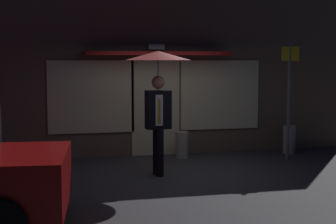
% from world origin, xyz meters
% --- Properties ---
extents(ground_plane, '(18.00, 18.00, 0.00)m').
position_xyz_m(ground_plane, '(0.00, 0.00, 0.00)').
color(ground_plane, '#38353A').
extents(building_facade, '(9.57, 1.00, 3.79)m').
position_xyz_m(building_facade, '(0.00, 2.34, 1.88)').
color(building_facade, brown).
rests_on(building_facade, ground).
extents(person_with_umbrella, '(1.22, 1.22, 2.32)m').
position_xyz_m(person_with_umbrella, '(-0.38, 0.13, 1.82)').
color(person_with_umbrella, black).
rests_on(person_with_umbrella, ground).
extents(street_sign_post, '(0.40, 0.07, 2.54)m').
position_xyz_m(street_sign_post, '(2.64, 0.88, 1.43)').
color(street_sign_post, '#595B60').
rests_on(street_sign_post, ground).
extents(sidewalk_bollard, '(0.29, 0.29, 0.58)m').
position_xyz_m(sidewalk_bollard, '(0.50, 1.69, 0.29)').
color(sidewalk_bollard, '#B2A899').
rests_on(sidewalk_bollard, ground).
extents(sidewalk_bollard_2, '(0.28, 0.28, 0.65)m').
position_xyz_m(sidewalk_bollard_2, '(3.06, 1.67, 0.32)').
color(sidewalk_bollard_2, '#9E998E').
rests_on(sidewalk_bollard_2, ground).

